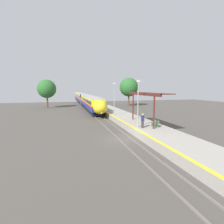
% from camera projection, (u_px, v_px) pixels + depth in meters
% --- Properties ---
extents(ground_plane, '(120.00, 120.00, 0.00)m').
position_uv_depth(ground_plane, '(124.00, 139.00, 20.27)').
color(ground_plane, '#4C4742').
extents(rail_left, '(0.08, 90.00, 0.15)m').
position_uv_depth(rail_left, '(118.00, 139.00, 20.08)').
color(rail_left, slate).
rests_on(rail_left, ground_plane).
extents(rail_right, '(0.08, 90.00, 0.15)m').
position_uv_depth(rail_right, '(130.00, 138.00, 20.45)').
color(rail_right, slate).
rests_on(rail_right, ground_plane).
extents(train, '(2.86, 61.62, 3.86)m').
position_uv_depth(train, '(84.00, 99.00, 61.30)').
color(train, black).
rests_on(train, ground_plane).
extents(platform_right, '(4.70, 64.00, 0.92)m').
position_uv_depth(platform_right, '(155.00, 133.00, 21.24)').
color(platform_right, '#9E998E').
rests_on(platform_right, ground_plane).
extents(platform_bench, '(0.44, 1.48, 0.89)m').
position_uv_depth(platform_bench, '(155.00, 123.00, 22.59)').
color(platform_bench, '#4C6B4C').
rests_on(platform_bench, platform_right).
extents(person_waiting, '(0.36, 0.24, 1.82)m').
position_uv_depth(person_waiting, '(143.00, 120.00, 21.82)').
color(person_waiting, '#333338').
rests_on(person_waiting, platform_right).
extents(railway_signal, '(0.28, 0.28, 4.28)m').
position_uv_depth(railway_signal, '(81.00, 100.00, 47.63)').
color(railway_signal, '#59595E').
rests_on(railway_signal, ground_plane).
extents(lamppost_near, '(0.36, 0.20, 5.96)m').
position_uv_depth(lamppost_near, '(138.00, 101.00, 21.86)').
color(lamppost_near, '#9E9EA3').
rests_on(lamppost_near, platform_right).
extents(lamppost_mid, '(0.36, 0.20, 5.96)m').
position_uv_depth(lamppost_mid, '(114.00, 97.00, 32.30)').
color(lamppost_mid, '#9E9EA3').
rests_on(lamppost_mid, platform_right).
extents(station_canopy, '(2.02, 9.75, 4.34)m').
position_uv_depth(station_canopy, '(146.00, 95.00, 24.33)').
color(station_canopy, '#511E19').
rests_on(station_canopy, platform_right).
extents(background_tree_left, '(5.42, 5.42, 8.44)m').
position_uv_depth(background_tree_left, '(47.00, 89.00, 51.44)').
color(background_tree_left, brown).
rests_on(background_tree_left, ground_plane).
extents(background_tree_right, '(6.10, 6.10, 9.28)m').
position_uv_depth(background_tree_right, '(129.00, 87.00, 57.33)').
color(background_tree_right, brown).
rests_on(background_tree_right, ground_plane).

